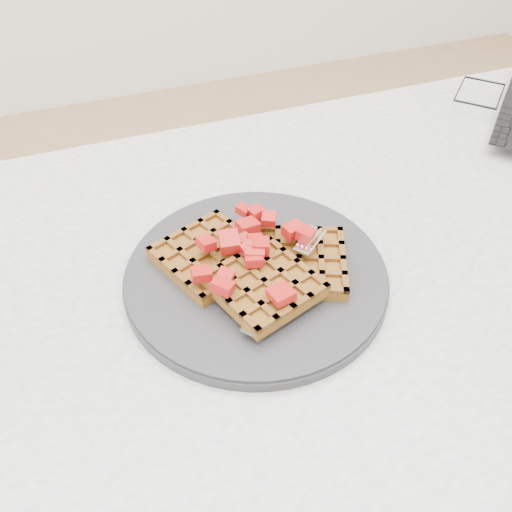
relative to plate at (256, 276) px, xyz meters
name	(u,v)px	position (x,y,z in m)	size (l,w,h in m)	color
table	(363,330)	(0.14, -0.03, -0.12)	(1.20, 0.80, 0.75)	silver
plate	(256,276)	(0.00, 0.00, 0.00)	(0.31, 0.31, 0.02)	#242527
waffles	(257,266)	(0.00, 0.00, 0.02)	(0.24, 0.21, 0.03)	brown
strawberry_pile	(256,247)	(0.00, 0.00, 0.05)	(0.15, 0.15, 0.02)	#8D0608
fork	(290,278)	(0.03, -0.03, 0.02)	(0.02, 0.18, 0.02)	silver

